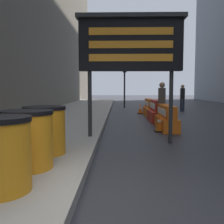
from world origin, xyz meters
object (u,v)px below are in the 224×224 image
object	(u,v)px
jersey_barrier_orange_far	(166,119)
jersey_barrier_orange_near	(150,108)
traffic_cone_near	(140,109)
jersey_barrier_red_striped	(157,112)
traffic_cone_mid	(160,123)
traffic_light_near_curb	(125,74)
message_board	(131,45)
barrel_drum_back	(45,130)
pedestrian_passerby	(162,100)
barrel_drum_middle	(28,139)
pedestrian_worker	(182,96)

from	to	relation	value
jersey_barrier_orange_far	jersey_barrier_orange_near	xyz separation A→B (m)	(0.00, 4.70, 0.01)
traffic_cone_near	jersey_barrier_red_striped	bearing A→B (deg)	-83.91
jersey_barrier_orange_near	traffic_cone_mid	size ratio (longest dim) A/B	3.43
traffic_cone_mid	traffic_light_near_curb	world-z (taller)	traffic_light_near_curb
traffic_light_near_curb	message_board	bearing A→B (deg)	-90.74
barrel_drum_back	message_board	bearing A→B (deg)	47.71
jersey_barrier_orange_far	pedestrian_passerby	size ratio (longest dim) A/B	1.19
jersey_barrier_orange_near	traffic_cone_near	world-z (taller)	jersey_barrier_orange_near
barrel_drum_middle	jersey_barrier_orange_near	distance (m)	10.15
pedestrian_worker	barrel_drum_back	bearing A→B (deg)	164.64
jersey_barrier_orange_far	pedestrian_worker	bearing A→B (deg)	72.55
jersey_barrier_orange_far	traffic_cone_near	xyz separation A→B (m)	(-0.39, 5.85, -0.09)
barrel_drum_middle	pedestrian_passerby	world-z (taller)	pedestrian_passerby
jersey_barrier_orange_near	pedestrian_passerby	size ratio (longest dim) A/B	1.27
jersey_barrier_orange_near	pedestrian_worker	size ratio (longest dim) A/B	1.25
message_board	traffic_cone_mid	size ratio (longest dim) A/B	5.24
barrel_drum_middle	barrel_drum_back	bearing A→B (deg)	89.52
jersey_barrier_red_striped	barrel_drum_back	bearing A→B (deg)	-115.48
message_board	traffic_light_near_curb	size ratio (longest dim) A/B	0.92
message_board	jersey_barrier_orange_near	bearing A→B (deg)	79.14
jersey_barrier_orange_near	traffic_light_near_curb	size ratio (longest dim) A/B	0.60
traffic_cone_mid	message_board	bearing A→B (deg)	-120.02
traffic_light_near_curb	pedestrian_passerby	bearing A→B (deg)	-82.48
jersey_barrier_orange_near	pedestrian_worker	world-z (taller)	pedestrian_worker
jersey_barrier_orange_far	traffic_cone_mid	world-z (taller)	jersey_barrier_orange_far
jersey_barrier_orange_near	jersey_barrier_orange_far	bearing A→B (deg)	-90.00
jersey_barrier_orange_near	traffic_cone_mid	xyz separation A→B (m)	(-0.29, -5.15, -0.08)
jersey_barrier_orange_near	pedestrian_worker	bearing A→B (deg)	49.82
traffic_light_near_curb	pedestrian_passerby	distance (m)	9.49
traffic_light_near_curb	pedestrian_passerby	world-z (taller)	traffic_light_near_curb
jersey_barrier_red_striped	traffic_cone_near	xyz separation A→B (m)	(-0.39, 3.64, -0.13)
traffic_cone_near	traffic_light_near_curb	bearing A→B (deg)	99.29
jersey_barrier_orange_near	pedestrian_passerby	bearing A→B (deg)	-89.01
pedestrian_worker	barrel_drum_middle	bearing A→B (deg)	166.22
traffic_cone_near	traffic_light_near_curb	size ratio (longest dim) A/B	0.16
traffic_cone_mid	traffic_light_near_curb	size ratio (longest dim) A/B	0.18
pedestrian_passerby	traffic_cone_mid	bearing A→B (deg)	-178.00
traffic_cone_near	traffic_cone_mid	bearing A→B (deg)	-89.14
jersey_barrier_orange_far	traffic_cone_near	bearing A→B (deg)	93.80
jersey_barrier_red_striped	pedestrian_worker	size ratio (longest dim) A/B	1.08
barrel_drum_middle	jersey_barrier_red_striped	bearing A→B (deg)	67.34
message_board	barrel_drum_middle	bearing A→B (deg)	-121.43
traffic_cone_mid	barrel_drum_middle	bearing A→B (deg)	-120.88
traffic_light_near_curb	pedestrian_worker	xyz separation A→B (m)	(3.52, -3.13, -1.54)
jersey_barrier_red_striped	traffic_cone_near	world-z (taller)	jersey_barrier_red_striped
pedestrian_passerby	message_board	bearing A→B (deg)	171.94
jersey_barrier_red_striped	traffic_cone_mid	world-z (taller)	jersey_barrier_red_striped
jersey_barrier_red_striped	pedestrian_passerby	size ratio (longest dim) A/B	1.09
jersey_barrier_orange_far	message_board	bearing A→B (deg)	-120.61
jersey_barrier_orange_far	pedestrian_passerby	xyz separation A→B (m)	(0.06, 1.33, 0.60)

